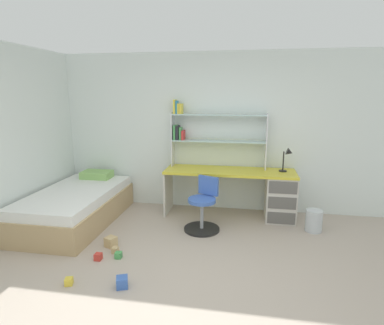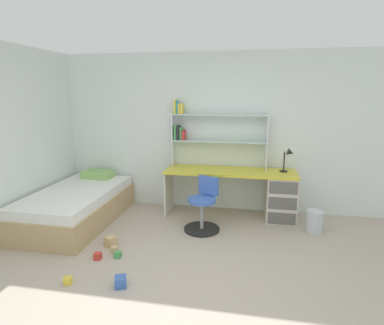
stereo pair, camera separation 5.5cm
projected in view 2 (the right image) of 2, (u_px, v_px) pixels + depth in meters
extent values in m
cube|color=#B2A393|center=(186.00, 293.00, 3.18)|extent=(6.18, 5.91, 0.02)
cube|color=silver|center=(216.00, 133.00, 5.28)|extent=(6.18, 0.06, 2.61)
cube|color=gold|center=(230.00, 172.00, 5.02)|extent=(2.05, 0.61, 0.04)
cube|color=beige|center=(281.00, 197.00, 4.95)|extent=(0.45, 0.58, 0.72)
cube|color=beige|center=(169.00, 191.00, 5.28)|extent=(0.03, 0.55, 0.72)
cube|color=#5E5B57|center=(282.00, 219.00, 4.72)|extent=(0.41, 0.01, 0.18)
cube|color=#5E5B57|center=(283.00, 204.00, 4.67)|extent=(0.41, 0.01, 0.18)
cube|color=#5E5B57|center=(284.00, 188.00, 4.62)|extent=(0.41, 0.01, 0.18)
cube|color=silver|center=(173.00, 139.00, 5.27)|extent=(0.02, 0.22, 0.89)
cube|color=silver|center=(267.00, 142.00, 4.99)|extent=(0.02, 0.22, 0.89)
cube|color=silver|center=(219.00, 141.00, 5.13)|extent=(1.50, 0.22, 0.02)
cube|color=silver|center=(219.00, 115.00, 5.04)|extent=(1.50, 0.22, 0.02)
cube|color=#4CA559|center=(176.00, 132.00, 5.23)|extent=(0.03, 0.19, 0.24)
cube|color=#26262D|center=(179.00, 133.00, 5.23)|extent=(0.04, 0.17, 0.23)
cube|color=#4CA559|center=(181.00, 133.00, 5.22)|extent=(0.03, 0.14, 0.20)
cube|color=red|center=(184.00, 135.00, 5.22)|extent=(0.04, 0.17, 0.15)
cube|color=yellow|center=(176.00, 107.00, 5.14)|extent=(0.03, 0.16, 0.23)
cube|color=#338CBF|center=(178.00, 107.00, 5.14)|extent=(0.03, 0.13, 0.21)
cube|color=yellow|center=(180.00, 109.00, 5.14)|extent=(0.03, 0.17, 0.16)
cube|color=yellow|center=(182.00, 109.00, 5.13)|extent=(0.03, 0.18, 0.16)
cylinder|color=black|center=(283.00, 171.00, 4.92)|extent=(0.12, 0.12, 0.02)
cylinder|color=black|center=(284.00, 161.00, 4.89)|extent=(0.02, 0.02, 0.30)
cone|color=black|center=(290.00, 153.00, 4.79)|extent=(0.12, 0.11, 0.13)
cylinder|color=black|center=(202.00, 229.00, 4.61)|extent=(0.52, 0.52, 0.03)
cylinder|color=#A5A8AD|center=(202.00, 216.00, 4.57)|extent=(0.05, 0.05, 0.43)
cylinder|color=#3F66BF|center=(202.00, 200.00, 4.52)|extent=(0.40, 0.40, 0.05)
cube|color=#3F66BF|center=(209.00, 186.00, 4.63)|extent=(0.31, 0.16, 0.28)
cube|color=tan|center=(77.00, 210.00, 4.88)|extent=(1.10, 2.00, 0.37)
cube|color=white|center=(75.00, 195.00, 4.83)|extent=(1.04, 1.94, 0.14)
cube|color=#8CBF66|center=(98.00, 174.00, 5.52)|extent=(0.50, 0.32, 0.12)
cylinder|color=silver|center=(314.00, 221.00, 4.53)|extent=(0.24, 0.24, 0.32)
cube|color=gold|center=(68.00, 281.00, 3.30)|extent=(0.10, 0.10, 0.08)
cube|color=tan|center=(111.00, 241.00, 4.12)|extent=(0.17, 0.17, 0.13)
cube|color=red|center=(98.00, 256.00, 3.79)|extent=(0.08, 0.08, 0.08)
cube|color=#479E51|center=(118.00, 255.00, 3.83)|extent=(0.08, 0.08, 0.08)
cube|color=#3860B7|center=(121.00, 282.00, 3.25)|extent=(0.15, 0.15, 0.11)
cube|color=tan|center=(115.00, 250.00, 3.96)|extent=(0.07, 0.07, 0.07)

